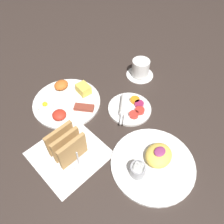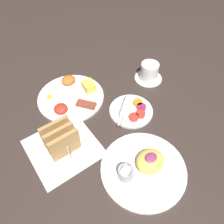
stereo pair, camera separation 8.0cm
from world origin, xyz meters
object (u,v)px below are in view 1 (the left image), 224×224
plate_foreground (153,162)px  toast_rack (67,146)px  plate_condiments (130,108)px  plate_breakfast (67,100)px  coffee_cup (140,69)px

plate_foreground → toast_rack: 0.28m
toast_rack → plate_condiments: bearing=-2.1°
plate_breakfast → toast_rack: (-0.14, -0.19, 0.04)m
plate_condiments → plate_foreground: size_ratio=0.66×
plate_foreground → coffee_cup: (0.30, 0.31, 0.02)m
plate_breakfast → toast_rack: 0.24m
plate_breakfast → toast_rack: toast_rack is taller
plate_breakfast → toast_rack: size_ratio=2.30×
plate_breakfast → plate_condiments: (0.15, -0.20, 0.00)m
plate_breakfast → coffee_cup: 0.35m
toast_rack → coffee_cup: 0.48m
plate_condiments → coffee_cup: (0.18, 0.11, 0.02)m
toast_rack → coffee_cup: bearing=11.4°
plate_condiments → coffee_cup: bearing=29.9°
plate_breakfast → plate_foreground: 0.41m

